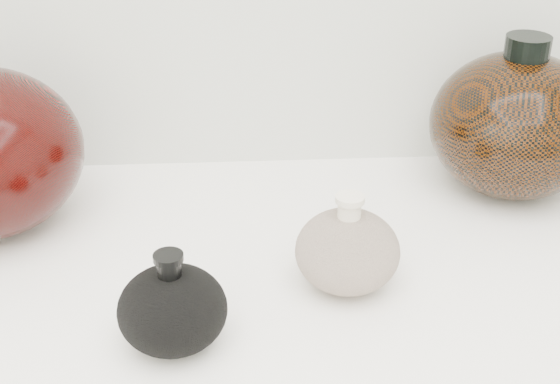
{
  "coord_description": "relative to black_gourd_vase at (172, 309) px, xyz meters",
  "views": [
    {
      "loc": [
        -0.05,
        0.16,
        1.42
      ],
      "look_at": [
        -0.0,
        0.92,
        1.0
      ],
      "focal_mm": 50.0,
      "sensor_mm": 36.0,
      "label": 1
    }
  ],
  "objects": [
    {
      "name": "black_gourd_vase",
      "position": [
        0.0,
        0.0,
        0.0
      ],
      "size": [
        0.12,
        0.12,
        0.11
      ],
      "color": "black",
      "rests_on": "display_counter"
    },
    {
      "name": "cream_gourd_vase",
      "position": [
        0.19,
        0.09,
        0.0
      ],
      "size": [
        0.13,
        0.13,
        0.12
      ],
      "color": "beige",
      "rests_on": "display_counter"
    },
    {
      "name": "right_round_pot",
      "position": [
        0.44,
        0.31,
        0.05
      ],
      "size": [
        0.29,
        0.29,
        0.22
      ],
      "color": "black",
      "rests_on": "display_counter"
    }
  ]
}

